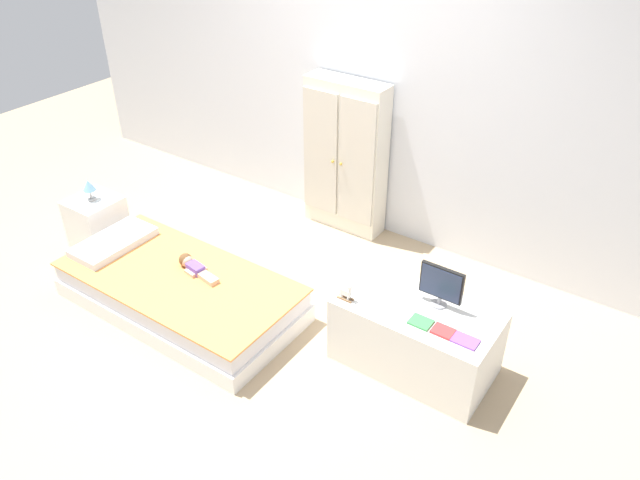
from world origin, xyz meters
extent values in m
cube|color=tan|center=(0.00, 0.00, -0.01)|extent=(10.00, 10.00, 0.02)
cube|color=silver|center=(0.00, 1.57, 1.35)|extent=(6.40, 0.05, 2.70)
cube|color=white|center=(-0.44, -0.22, 0.07)|extent=(1.75, 0.86, 0.13)
cube|color=silver|center=(-0.44, -0.22, 0.20)|extent=(1.71, 0.82, 0.13)
cube|color=#EA934C|center=(-0.44, -0.22, 0.28)|extent=(1.74, 0.85, 0.02)
cube|color=silver|center=(-1.12, -0.22, 0.31)|extent=(0.32, 0.61, 0.06)
cube|color=#6B4CB2|center=(-0.37, -0.11, 0.31)|extent=(0.14, 0.10, 0.06)
cube|color=#DBB293|center=(-0.22, -0.12, 0.30)|extent=(0.16, 0.06, 0.04)
cube|color=#DBB293|center=(-0.23, -0.15, 0.30)|extent=(0.16, 0.06, 0.04)
cube|color=#DBB293|center=(-0.36, -0.06, 0.30)|extent=(0.10, 0.04, 0.03)
cube|color=#DBB293|center=(-0.37, -0.16, 0.30)|extent=(0.10, 0.04, 0.03)
sphere|color=#DBB293|center=(-0.47, -0.10, 0.33)|extent=(0.09, 0.09, 0.09)
sphere|color=brown|center=(-0.48, -0.09, 0.33)|extent=(0.10, 0.10, 0.10)
cube|color=white|center=(-1.60, -0.01, 0.21)|extent=(0.38, 0.38, 0.43)
cylinder|color=#B7B2AD|center=(-1.60, -0.01, 0.43)|extent=(0.08, 0.08, 0.01)
cylinder|color=#B7B2AD|center=(-1.60, -0.01, 0.47)|extent=(0.02, 0.02, 0.07)
cone|color=#7AB2E0|center=(-1.60, -0.01, 0.56)|extent=(0.10, 0.10, 0.09)
cube|color=white|center=(-0.10, 1.42, 0.65)|extent=(0.70, 0.21, 1.30)
cube|color=beige|center=(-0.28, 1.31, 0.68)|extent=(0.33, 0.02, 1.07)
cube|color=beige|center=(0.07, 1.31, 0.68)|extent=(0.33, 0.02, 1.07)
sphere|color=gold|center=(-0.14, 1.29, 0.65)|extent=(0.02, 0.02, 0.02)
sphere|color=gold|center=(-0.06, 1.29, 0.65)|extent=(0.02, 0.02, 0.02)
cube|color=silver|center=(1.21, 0.22, 0.23)|extent=(0.99, 0.54, 0.47)
cylinder|color=#99999E|center=(1.29, 0.32, 0.47)|extent=(0.10, 0.10, 0.01)
cylinder|color=#99999E|center=(1.29, 0.32, 0.50)|extent=(0.02, 0.02, 0.05)
cube|color=black|center=(1.29, 0.32, 0.64)|extent=(0.28, 0.02, 0.22)
cube|color=#28334C|center=(1.29, 0.30, 0.64)|extent=(0.26, 0.01, 0.20)
cube|color=#8E6642|center=(0.79, 0.05, 0.47)|extent=(0.10, 0.01, 0.01)
cube|color=#8E6642|center=(0.79, 0.02, 0.47)|extent=(0.10, 0.01, 0.01)
cube|color=white|center=(0.79, 0.04, 0.52)|extent=(0.07, 0.03, 0.04)
cylinder|color=white|center=(0.82, 0.05, 0.49)|extent=(0.01, 0.01, 0.02)
cylinder|color=white|center=(0.82, 0.03, 0.49)|extent=(0.01, 0.01, 0.02)
cylinder|color=white|center=(0.77, 0.05, 0.49)|extent=(0.01, 0.01, 0.02)
cylinder|color=white|center=(0.77, 0.03, 0.49)|extent=(0.01, 0.01, 0.02)
cylinder|color=white|center=(0.82, 0.04, 0.55)|extent=(0.02, 0.02, 0.02)
sphere|color=white|center=(0.82, 0.04, 0.57)|extent=(0.04, 0.04, 0.04)
cube|color=#429E51|center=(1.28, 0.10, 0.48)|extent=(0.13, 0.11, 0.01)
cube|color=#CC3838|center=(1.42, 0.10, 0.48)|extent=(0.13, 0.10, 0.02)
cube|color=#8E51B2|center=(1.56, 0.10, 0.47)|extent=(0.15, 0.10, 0.01)
camera|label=1|loc=(2.37, -2.51, 2.87)|focal=34.56mm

